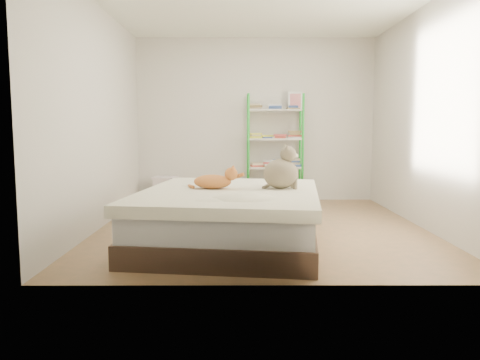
{
  "coord_description": "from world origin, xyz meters",
  "views": [
    {
      "loc": [
        -0.27,
        -5.5,
        1.18
      ],
      "look_at": [
        -0.26,
        -0.52,
        0.62
      ],
      "focal_mm": 35.0,
      "sensor_mm": 36.0,
      "label": 1
    }
  ],
  "objects_px": {
    "white_bin": "(165,189)",
    "grey_cat": "(281,167)",
    "bed": "(230,217)",
    "shelf_unit": "(275,147)",
    "cardboard_box": "(255,196)",
    "orange_cat": "(212,180)"
  },
  "relations": [
    {
      "from": "bed",
      "to": "shelf_unit",
      "type": "distance_m",
      "value": 2.85
    },
    {
      "from": "bed",
      "to": "shelf_unit",
      "type": "bearing_deg",
      "value": 83.8
    },
    {
      "from": "cardboard_box",
      "to": "bed",
      "type": "bearing_deg",
      "value": -95.03
    },
    {
      "from": "bed",
      "to": "shelf_unit",
      "type": "relative_size",
      "value": 1.36
    },
    {
      "from": "shelf_unit",
      "to": "cardboard_box",
      "type": "relative_size",
      "value": 3.3
    },
    {
      "from": "grey_cat",
      "to": "shelf_unit",
      "type": "bearing_deg",
      "value": -10.29
    },
    {
      "from": "grey_cat",
      "to": "cardboard_box",
      "type": "height_order",
      "value": "grey_cat"
    },
    {
      "from": "bed",
      "to": "orange_cat",
      "type": "bearing_deg",
      "value": 159.93
    },
    {
      "from": "cardboard_box",
      "to": "shelf_unit",
      "type": "bearing_deg",
      "value": 62.51
    },
    {
      "from": "white_bin",
      "to": "shelf_unit",
      "type": "bearing_deg",
      "value": 1.02
    },
    {
      "from": "grey_cat",
      "to": "shelf_unit",
      "type": "xyz_separation_m",
      "value": [
        0.14,
        2.6,
        0.11
      ]
    },
    {
      "from": "cardboard_box",
      "to": "white_bin",
      "type": "bearing_deg",
      "value": 163.39
    },
    {
      "from": "bed",
      "to": "orange_cat",
      "type": "height_order",
      "value": "orange_cat"
    },
    {
      "from": "shelf_unit",
      "to": "white_bin",
      "type": "height_order",
      "value": "shelf_unit"
    },
    {
      "from": "orange_cat",
      "to": "cardboard_box",
      "type": "height_order",
      "value": "orange_cat"
    },
    {
      "from": "orange_cat",
      "to": "white_bin",
      "type": "distance_m",
      "value": 2.76
    },
    {
      "from": "white_bin",
      "to": "grey_cat",
      "type": "bearing_deg",
      "value": -58.18
    },
    {
      "from": "orange_cat",
      "to": "white_bin",
      "type": "xyz_separation_m",
      "value": [
        -0.89,
        2.58,
        -0.44
      ]
    },
    {
      "from": "bed",
      "to": "grey_cat",
      "type": "xyz_separation_m",
      "value": [
        0.52,
        0.1,
        0.5
      ]
    },
    {
      "from": "grey_cat",
      "to": "shelf_unit",
      "type": "distance_m",
      "value": 2.61
    },
    {
      "from": "orange_cat",
      "to": "bed",
      "type": "bearing_deg",
      "value": -21.19
    },
    {
      "from": "bed",
      "to": "shelf_unit",
      "type": "xyz_separation_m",
      "value": [
        0.66,
        2.7,
        0.6
      ]
    }
  ]
}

